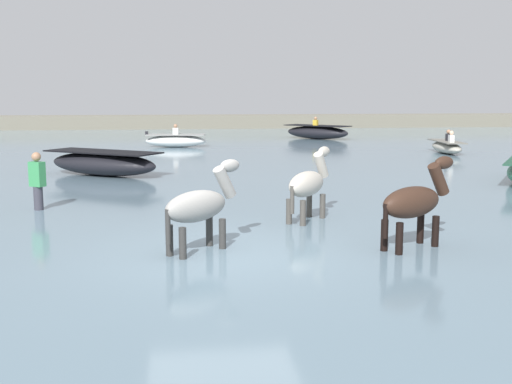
# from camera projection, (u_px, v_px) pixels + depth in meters

# --- Properties ---
(ground_plane) EXTENTS (120.00, 120.00, 0.00)m
(ground_plane) POSITION_uv_depth(u_px,v_px,m) (223.00, 276.00, 10.17)
(ground_plane) COLOR gray
(water_surface) EXTENTS (90.00, 90.00, 0.36)m
(water_surface) POSITION_uv_depth(u_px,v_px,m) (200.00, 180.00, 19.95)
(water_surface) COLOR slate
(water_surface) RESTS_ON ground
(horse_lead_grey) EXTENTS (1.42, 1.32, 1.80)m
(horse_lead_grey) POSITION_uv_depth(u_px,v_px,m) (199.00, 208.00, 10.17)
(horse_lead_grey) COLOR gray
(horse_lead_grey) RESTS_ON ground
(horse_trailing_pinto) EXTENTS (1.25, 1.47, 1.80)m
(horse_trailing_pinto) POSITION_uv_depth(u_px,v_px,m) (308.00, 186.00, 12.66)
(horse_trailing_pinto) COLOR beige
(horse_trailing_pinto) RESTS_ON ground
(horse_flank_dark_bay) EXTENTS (1.61, 1.10, 1.84)m
(horse_flank_dark_bay) POSITION_uv_depth(u_px,v_px,m) (414.00, 204.00, 10.39)
(horse_flank_dark_bay) COLOR #382319
(horse_flank_dark_bay) RESTS_ON ground
(boat_near_starboard) EXTENTS (2.96, 1.37, 1.09)m
(boat_near_starboard) POSITION_uv_depth(u_px,v_px,m) (176.00, 141.00, 30.10)
(boat_near_starboard) COLOR silver
(boat_near_starboard) RESTS_ON water_surface
(boat_distant_east) EXTENTS (3.67, 3.66, 1.24)m
(boat_distant_east) POSITION_uv_depth(u_px,v_px,m) (317.00, 132.00, 35.44)
(boat_distant_east) COLOR black
(boat_distant_east) RESTS_ON water_surface
(boat_mid_outer) EXTENTS (3.98, 3.31, 0.76)m
(boat_mid_outer) POSITION_uv_depth(u_px,v_px,m) (103.00, 163.00, 19.71)
(boat_mid_outer) COLOR black
(boat_mid_outer) RESTS_ON water_surface
(boat_near_port) EXTENTS (1.15, 2.97, 1.00)m
(boat_near_port) POSITION_uv_depth(u_px,v_px,m) (446.00, 147.00, 27.05)
(boat_near_port) COLOR #B2AD9E
(boat_near_port) RESTS_ON water_surface
(person_onlooker_left) EXTENTS (0.38, 0.34, 1.63)m
(person_onlooker_left) POSITION_uv_depth(u_px,v_px,m) (38.00, 187.00, 13.85)
(person_onlooker_left) COLOR #383842
(person_onlooker_left) RESTS_ON ground
(far_shoreline) EXTENTS (80.00, 2.40, 1.32)m
(far_shoreline) POSITION_uv_depth(u_px,v_px,m) (186.00, 124.00, 46.17)
(far_shoreline) COLOR #706B5B
(far_shoreline) RESTS_ON ground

